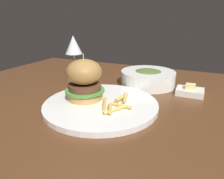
# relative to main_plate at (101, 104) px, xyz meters

# --- Properties ---
(dining_table) EXTENTS (1.31, 0.90, 0.74)m
(dining_table) POSITION_rel_main_plate_xyz_m (0.05, 0.08, -0.09)
(dining_table) COLOR #56331C
(dining_table) RESTS_ON ground
(main_plate) EXTENTS (0.31, 0.31, 0.01)m
(main_plate) POSITION_rel_main_plate_xyz_m (0.00, 0.00, 0.00)
(main_plate) COLOR white
(main_plate) RESTS_ON dining_table
(burger_sandwich) EXTENTS (0.11, 0.11, 0.13)m
(burger_sandwich) POSITION_rel_main_plate_xyz_m (-0.05, 0.01, 0.06)
(burger_sandwich) COLOR tan
(burger_sandwich) RESTS_ON main_plate
(fries_pile) EXTENTS (0.09, 0.13, 0.02)m
(fries_pile) POSITION_rel_main_plate_xyz_m (0.05, -0.01, 0.01)
(fries_pile) COLOR #E0B251
(fries_pile) RESTS_ON main_plate
(wine_glass) EXTENTS (0.07, 0.07, 0.17)m
(wine_glass) POSITION_rel_main_plate_xyz_m (-0.22, 0.20, 0.12)
(wine_glass) COLOR silver
(wine_glass) RESTS_ON dining_table
(butter_dish) EXTENTS (0.08, 0.06, 0.04)m
(butter_dish) POSITION_rel_main_plate_xyz_m (0.22, 0.20, 0.00)
(butter_dish) COLOR white
(butter_dish) RESTS_ON dining_table
(soup_bowl) EXTENTS (0.19, 0.19, 0.06)m
(soup_bowl) POSITION_rel_main_plate_xyz_m (0.07, 0.24, 0.02)
(soup_bowl) COLOR white
(soup_bowl) RESTS_ON dining_table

